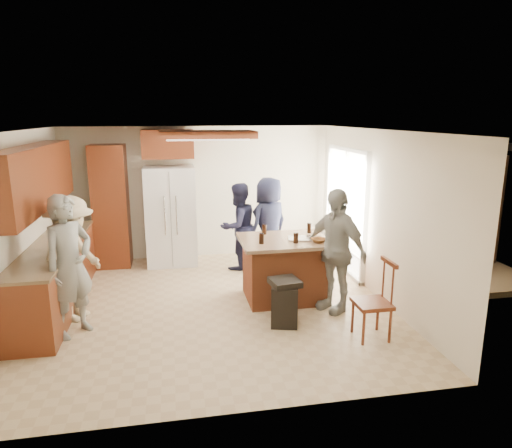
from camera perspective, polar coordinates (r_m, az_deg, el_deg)
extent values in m
plane|color=tan|center=(6.76, -5.48, -10.12)|extent=(5.00, 5.00, 0.00)
plane|color=white|center=(6.20, -6.00, 11.55)|extent=(5.00, 5.00, 0.00)
plane|color=beige|center=(8.81, -7.12, 3.90)|extent=(5.00, 0.00, 5.00)
plane|color=beige|center=(3.99, -2.63, -7.87)|extent=(5.00, 0.00, 5.00)
plane|color=beige|center=(6.66, -27.69, -0.68)|extent=(0.00, 5.00, 5.00)
plane|color=beige|center=(7.02, 15.06, 1.08)|extent=(0.00, 5.00, 5.00)
cube|color=white|center=(8.13, 11.25, 1.50)|extent=(0.02, 1.60, 2.10)
cube|color=white|center=(8.12, 11.12, 1.49)|extent=(0.08, 1.72, 2.10)
cube|color=maroon|center=(6.40, -6.13, 11.07)|extent=(1.30, 0.70, 0.10)
cube|color=white|center=(6.41, -6.12, 10.54)|extent=(1.10, 0.50, 0.02)
cube|color=olive|center=(9.07, 19.94, -5.02)|extent=(3.00, 3.00, 0.10)
cube|color=#593319|center=(9.67, 22.25, 2.34)|extent=(1.40, 1.60, 2.00)
imported|color=gray|center=(6.06, -22.26, -4.90)|extent=(0.79, 0.80, 1.79)
imported|color=#1C1E38|center=(8.10, -2.23, -0.30)|extent=(0.88, 0.80, 1.55)
imported|color=#1A1E35|center=(8.06, 1.64, 0.03)|extent=(0.96, 0.88, 1.65)
imported|color=gray|center=(6.43, 9.85, -3.26)|extent=(0.96, 1.15, 1.74)
imported|color=tan|center=(6.52, -21.94, -4.10)|extent=(0.88, 1.20, 1.68)
cube|color=maroon|center=(7.16, -23.77, -6.11)|extent=(0.60, 3.00, 0.88)
cube|color=#846B4C|center=(7.03, -24.13, -2.57)|extent=(0.64, 3.00, 0.04)
cube|color=maroon|center=(6.88, -25.92, 5.24)|extent=(0.35, 3.00, 0.85)
cube|color=maroon|center=(8.60, -17.66, 2.11)|extent=(0.60, 0.60, 2.20)
cube|color=maroon|center=(8.40, -10.98, 9.82)|extent=(0.90, 0.60, 0.50)
cube|color=white|center=(8.49, -10.59, 1.01)|extent=(0.90, 0.72, 1.80)
cube|color=gray|center=(8.14, -10.59, 0.46)|extent=(0.01, 0.01, 1.71)
cylinder|color=silver|center=(8.09, -11.32, 1.01)|extent=(0.02, 0.02, 0.70)
cylinder|color=silver|center=(8.09, -9.91, 1.07)|extent=(0.02, 0.02, 0.70)
cube|color=brown|center=(6.84, 3.47, -5.84)|extent=(1.10, 0.85, 0.88)
cube|color=#8E6E51|center=(6.70, 3.52, -2.09)|extent=(1.28, 1.03, 0.05)
cube|color=silver|center=(6.71, 5.70, -1.80)|extent=(0.44, 0.37, 0.02)
imported|color=brown|center=(6.58, 7.86, -2.02)|extent=(0.28, 0.28, 0.05)
cylinder|color=black|center=(6.42, 0.69, -1.84)|extent=(0.07, 0.07, 0.15)
cylinder|color=black|center=(6.93, 1.05, -0.68)|extent=(0.07, 0.07, 0.15)
cylinder|color=black|center=(7.08, 6.68, -0.48)|extent=(0.07, 0.07, 0.15)
cylinder|color=black|center=(6.49, 5.01, -1.73)|extent=(0.07, 0.07, 0.15)
cube|color=black|center=(6.08, 3.59, -10.06)|extent=(0.42, 0.42, 0.55)
cube|color=black|center=(5.96, 3.63, -7.28)|extent=(0.41, 0.41, 0.08)
cube|color=maroon|center=(5.84, 14.30, -9.61)|extent=(0.42, 0.42, 0.05)
cylinder|color=maroon|center=(5.73, 13.30, -12.56)|extent=(0.04, 0.04, 0.44)
cylinder|color=maroon|center=(5.87, 16.41, -12.11)|extent=(0.04, 0.04, 0.44)
cylinder|color=maroon|center=(6.01, 11.98, -11.20)|extent=(0.04, 0.04, 0.44)
cylinder|color=maroon|center=(6.14, 14.97, -10.82)|extent=(0.04, 0.04, 0.44)
cube|color=maroon|center=(5.75, 16.32, -4.61)|extent=(0.04, 0.40, 0.05)
cylinder|color=maroon|center=(5.73, 16.70, -7.35)|extent=(0.02, 0.02, 0.50)
cylinder|color=maroon|center=(5.93, 15.65, -6.57)|extent=(0.02, 0.02, 0.50)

